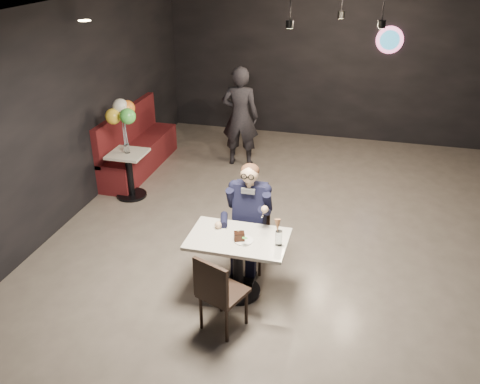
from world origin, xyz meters
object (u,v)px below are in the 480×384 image
(sundae_glass, at_px, (279,238))
(balloon_vase, at_px, (127,149))
(seated_man, at_px, (250,216))
(booth_bench, at_px, (138,141))
(chair_far, at_px, (250,234))
(passerby, at_px, (240,117))
(main_table, at_px, (238,265))
(chair_near, at_px, (223,291))
(side_table, at_px, (130,177))

(sundae_glass, xyz_separation_m, balloon_vase, (-2.73, 1.97, -0.02))
(seated_man, distance_m, booth_bench, 3.52)
(chair_far, distance_m, passerby, 3.26)
(passerby, bearing_deg, main_table, 100.06)
(sundae_glass, xyz_separation_m, passerby, (-1.38, 3.67, 0.05))
(chair_near, xyz_separation_m, seated_man, (0.00, 1.14, 0.26))
(booth_bench, xyz_separation_m, balloon_vase, (0.30, -1.00, 0.27))
(balloon_vase, bearing_deg, seated_man, -31.48)
(seated_man, xyz_separation_m, sundae_glass, (0.46, -0.58, 0.11))
(seated_man, bearing_deg, sundae_glass, -51.68)
(chair_far, xyz_separation_m, seated_man, (0.00, -0.00, 0.26))
(chair_far, distance_m, booth_bench, 3.51)
(main_table, bearing_deg, sundae_glass, -3.83)
(chair_far, relative_size, seated_man, 0.64)
(sundae_glass, bearing_deg, chair_far, 128.32)
(balloon_vase, bearing_deg, main_table, -40.50)
(passerby, bearing_deg, chair_far, 102.45)
(balloon_vase, bearing_deg, sundae_glass, -35.83)
(main_table, distance_m, booth_bench, 3.91)
(chair_far, bearing_deg, side_table, 148.52)
(main_table, distance_m, balloon_vase, 3.02)
(chair_near, height_order, balloon_vase, chair_near)
(chair_near, height_order, booth_bench, booth_bench)
(sundae_glass, bearing_deg, side_table, 144.17)
(main_table, xyz_separation_m, booth_bench, (-2.57, 2.94, 0.17))
(chair_far, relative_size, chair_near, 1.00)
(chair_far, height_order, passerby, passerby)
(main_table, xyz_separation_m, balloon_vase, (-2.27, 1.94, 0.44))
(booth_bench, bearing_deg, chair_near, -53.93)
(passerby, bearing_deg, chair_near, 98.14)
(seated_man, xyz_separation_m, balloon_vase, (-2.27, 1.39, 0.10))
(booth_bench, xyz_separation_m, side_table, (0.30, -1.00, -0.21))
(sundae_glass, distance_m, booth_bench, 4.26)
(chair_near, distance_m, balloon_vase, 3.42)
(main_table, bearing_deg, booth_bench, 131.18)
(sundae_glass, xyz_separation_m, booth_bench, (-3.03, 2.97, -0.29))
(balloon_vase, bearing_deg, booth_bench, 106.70)
(main_table, xyz_separation_m, chair_near, (0.00, -0.59, 0.09))
(main_table, relative_size, chair_far, 1.20)
(chair_far, relative_size, sundae_glass, 5.47)
(side_table, distance_m, balloon_vase, 0.48)
(chair_far, height_order, sundae_glass, chair_far)
(side_table, xyz_separation_m, passerby, (1.35, 1.70, 0.55))
(chair_near, bearing_deg, seated_man, 111.68)
(seated_man, bearing_deg, booth_bench, 137.09)
(side_table, bearing_deg, passerby, 51.53)
(chair_near, distance_m, booth_bench, 4.37)
(main_table, xyz_separation_m, chair_far, (0.00, 0.55, 0.09))
(chair_far, relative_size, balloon_vase, 6.79)
(sundae_glass, bearing_deg, main_table, 176.17)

